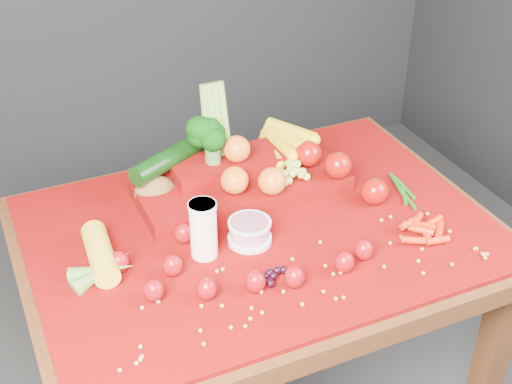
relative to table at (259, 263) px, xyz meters
name	(u,v)px	position (x,y,z in m)	size (l,w,h in m)	color
table	(259,263)	(0.00, 0.00, 0.00)	(1.10, 0.80, 0.75)	#321B0B
red_cloth	(259,230)	(0.00, 0.00, 0.10)	(1.05, 0.75, 0.01)	#670305
milk_glass	(203,228)	(-0.15, -0.04, 0.18)	(0.06, 0.06, 0.14)	white
yogurt_bowl	(250,231)	(-0.04, -0.04, 0.14)	(0.10, 0.10, 0.05)	silver
strawberry_scatter	(233,266)	(-0.12, -0.14, 0.13)	(0.54, 0.28, 0.05)	maroon
dark_grape_cluster	(279,277)	(-0.04, -0.19, 0.12)	(0.06, 0.05, 0.03)	black
soybean_scatter	(298,276)	(0.00, -0.20, 0.11)	(0.84, 0.24, 0.01)	#9F7F44
corn_ear	(102,266)	(-0.38, -0.01, 0.13)	(0.19, 0.24, 0.06)	gold
potato	(155,191)	(-0.19, 0.20, 0.14)	(0.10, 0.08, 0.07)	brown
baby_carrot_pile	(429,233)	(0.33, -0.20, 0.12)	(0.17, 0.17, 0.03)	red
green_bean_pile	(400,191)	(0.38, -0.01, 0.11)	(0.14, 0.12, 0.01)	#165112
produce_mound	(247,171)	(0.04, 0.16, 0.16)	(0.58, 0.37, 0.27)	#670305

